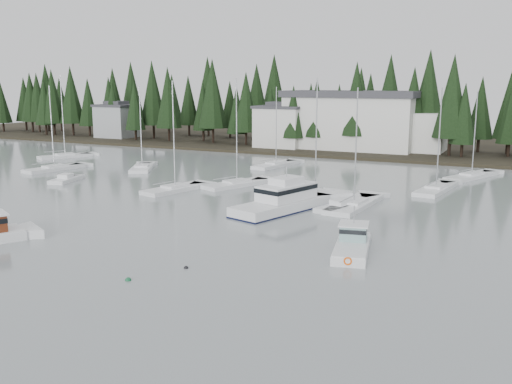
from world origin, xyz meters
TOP-DOWN VIEW (x-y plane):
  - ground at (0.00, 0.00)m, footprint 260.00×260.00m
  - far_shore_land at (0.00, 97.00)m, footprint 240.00×54.00m
  - conifer_treeline at (0.00, 86.00)m, footprint 200.00×22.00m
  - house_west at (-18.00, 79.00)m, footprint 9.54×7.42m
  - house_far_west at (-60.00, 81.00)m, footprint 8.48×7.42m
  - harbor_inn at (-2.96, 82.34)m, footprint 29.50×11.50m
  - cabin_cruiser_center at (4.06, 29.54)m, footprint 7.17×12.90m
  - lobster_boat_teal at (14.65, 18.40)m, footprint 3.93×7.47m
  - sailboat_0 at (19.23, 59.68)m, footprint 6.48×10.92m
  - sailboat_1 at (-12.02, 33.60)m, footprint 4.69×9.29m
  - sailboat_3 at (-6.90, 39.92)m, footprint 6.04×9.92m
  - sailboat_4 at (16.38, 47.55)m, footprint 3.94×10.54m
  - sailboat_5 at (-9.46, 57.74)m, footprint 4.27×10.25m
  - sailboat_7 at (-26.26, 45.87)m, footprint 6.64×8.87m
  - sailboat_8 at (5.34, 35.30)m, footprint 4.20×9.11m
  - sailboat_9 at (-46.83, 51.08)m, footprint 6.25×9.31m
  - sailboat_11 at (-37.69, 39.56)m, footprint 4.37×9.73m
  - sailboat_12 at (10.05, 34.43)m, footprint 3.58×10.85m
  - runabout_0 at (-28.81, 32.74)m, footprint 3.50×5.83m
  - runabout_1 at (9.12, 32.77)m, footprint 3.97×7.16m
  - mooring_buoy_green at (3.17, 5.63)m, footprint 0.42×0.42m
  - mooring_buoy_dark at (5.24, 9.46)m, footprint 0.35×0.35m

SIDE VIEW (x-z plane):
  - ground at x=0.00m, z-range 0.00..0.00m
  - far_shore_land at x=0.00m, z-range -0.50..0.50m
  - conifer_treeline at x=0.00m, z-range -10.00..10.00m
  - mooring_buoy_green at x=3.17m, z-range -0.21..0.21m
  - mooring_buoy_dark at x=5.24m, z-range -0.17..0.17m
  - sailboat_12 at x=10.05m, z-range -6.43..6.54m
  - sailboat_0 at x=19.23m, z-range -6.07..6.19m
  - sailboat_4 at x=16.38m, z-range -6.38..6.51m
  - sailboat_5 at x=-9.46m, z-range -6.33..6.46m
  - sailboat_11 at x=-37.69m, z-range -6.43..6.57m
  - sailboat_7 at x=-26.26m, z-range -6.39..6.53m
  - sailboat_3 at x=-6.90m, z-range -6.91..7.06m
  - sailboat_1 at x=-12.02m, z-range -6.76..6.92m
  - sailboat_8 at x=5.34m, z-range -6.90..7.05m
  - sailboat_9 at x=-46.83m, z-range -7.25..7.42m
  - runabout_1 at x=9.12m, z-range -0.58..0.84m
  - runabout_0 at x=-28.81m, z-range -0.58..0.84m
  - lobster_boat_teal at x=14.65m, z-range -1.50..2.45m
  - cabin_cruiser_center at x=4.06m, z-range -1.85..3.44m
  - house_far_west at x=-60.00m, z-range 0.28..8.53m
  - house_west at x=-18.00m, z-range 0.28..9.03m
  - harbor_inn at x=-2.96m, z-range 0.33..11.23m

